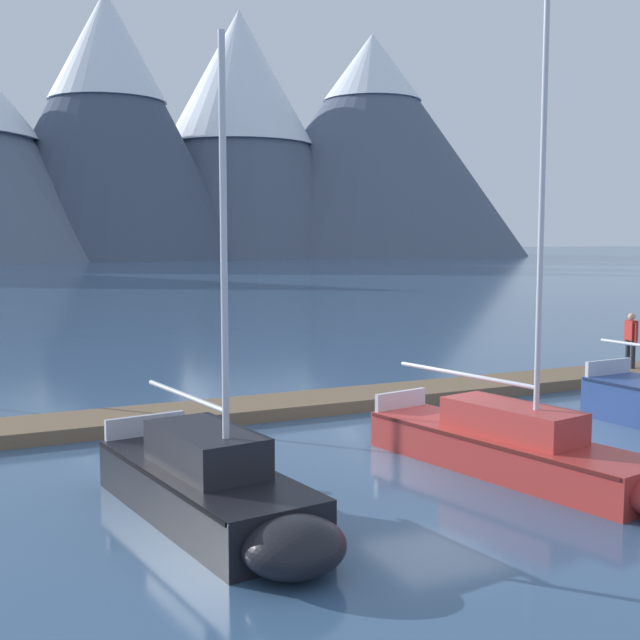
{
  "coord_description": "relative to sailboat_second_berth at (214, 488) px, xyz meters",
  "views": [
    {
      "loc": [
        -9.03,
        -14.29,
        4.22
      ],
      "look_at": [
        0.0,
        6.0,
        2.0
      ],
      "focal_mm": 45.6,
      "sensor_mm": 36.0,
      "label": 1
    }
  ],
  "objects": [
    {
      "name": "sailboat_second_berth",
      "position": [
        0.0,
        0.0,
        0.0
      ],
      "size": [
        2.39,
        5.86,
        7.04
      ],
      "color": "black",
      "rests_on": "ground"
    },
    {
      "name": "person_on_dock",
      "position": [
        15.29,
        7.22,
        0.71
      ],
      "size": [
        0.28,
        0.58,
        1.69
      ],
      "color": "#232328",
      "rests_on": "dock"
    },
    {
      "name": "sailboat_mid_dock_port",
      "position": [
        5.74,
        -0.02,
        -0.05
      ],
      "size": [
        2.89,
        7.17,
        8.23
      ],
      "color": "#B2332D",
      "rests_on": "ground"
    },
    {
      "name": "mountain_rear_spur",
      "position": [
        59.86,
        177.99,
        30.72
      ],
      "size": [
        61.89,
        61.89,
        58.55
      ],
      "color": "#4C566B",
      "rests_on": "ground"
    },
    {
      "name": "ground_plane",
      "position": [
        5.71,
        2.97,
        -0.55
      ],
      "size": [
        700.0,
        700.0,
        0.0
      ],
      "primitive_type": "plane",
      "color": "#38567A"
    },
    {
      "name": "mountain_north_horn",
      "position": [
        93.31,
        173.69,
        27.64
      ],
      "size": [
        78.42,
        78.42,
        55.29
      ],
      "color": "#4C566B",
      "rests_on": "ground"
    },
    {
      "name": "dock",
      "position": [
        5.71,
        6.97,
        -0.4
      ],
      "size": [
        28.2,
        2.75,
        0.3
      ],
      "color": "brown",
      "rests_on": "ground"
    },
    {
      "name": "mountain_east_summit",
      "position": [
        27.3,
        169.29,
        29.06
      ],
      "size": [
        57.86,
        57.86,
        56.85
      ],
      "color": "#424C60",
      "rests_on": "ground"
    }
  ]
}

